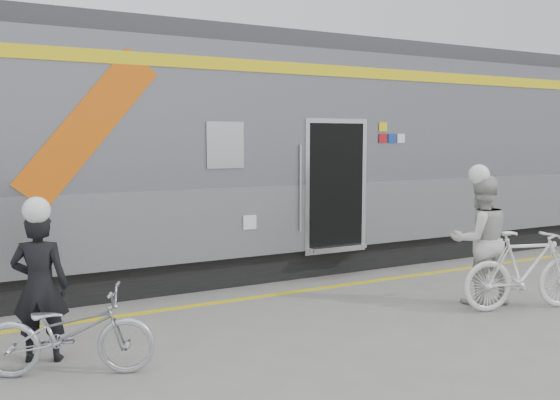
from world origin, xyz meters
TOP-DOWN VIEW (x-y plane):
  - ground at (0.00, 0.00)m, footprint 90.00×90.00m
  - train at (-0.63, 4.19)m, footprint 24.00×3.17m
  - safety_strip at (0.00, 2.15)m, footprint 24.00×0.12m
  - man at (-3.27, 0.96)m, footprint 0.68×0.57m
  - bicycle_left at (-3.07, 0.41)m, footprint 1.78×1.16m
  - woman at (2.51, 0.41)m, footprint 1.04×0.91m
  - bicycle_right at (2.81, -0.14)m, footprint 1.91×1.01m
  - helmet_man at (-3.27, 0.96)m, footprint 0.28×0.28m
  - helmet_woman at (2.51, 0.41)m, footprint 0.29×0.29m

SIDE VIEW (x-z plane):
  - ground at x=0.00m, z-range 0.00..0.00m
  - safety_strip at x=0.00m, z-range 0.00..0.01m
  - bicycle_left at x=-3.07m, z-range 0.00..0.88m
  - bicycle_right at x=2.81m, z-range 0.00..1.11m
  - man at x=-3.27m, z-range 0.00..1.60m
  - woman at x=2.51m, z-range 0.00..1.82m
  - helmet_man at x=-3.27m, z-range 1.60..1.88m
  - helmet_woman at x=2.51m, z-range 1.82..2.12m
  - train at x=-0.63m, z-range 0.00..4.10m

